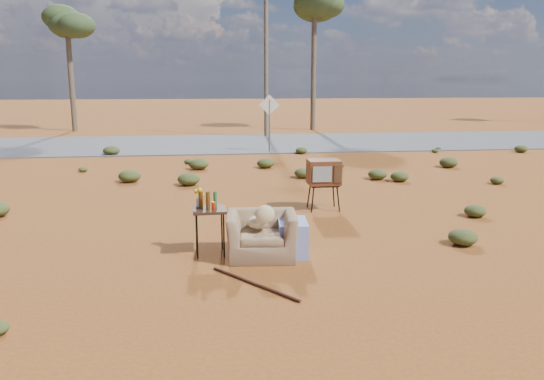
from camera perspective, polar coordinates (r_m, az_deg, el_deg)
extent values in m
plane|color=brown|center=(8.56, -0.71, -6.86)|extent=(140.00, 140.00, 0.00)
cube|color=#565659|center=(23.24, -4.85, 5.03)|extent=(140.00, 7.00, 0.04)
imported|color=#836547|center=(8.30, -1.14, -4.07)|extent=(1.13, 0.78, 0.94)
ellipsoid|color=#D5B982|center=(8.33, -1.49, -3.48)|extent=(0.34, 0.34, 0.20)
ellipsoid|color=#D5B982|center=(8.07, -0.76, -2.67)|extent=(0.30, 0.15, 0.30)
cube|color=#213998|center=(8.48, 2.23, -5.11)|extent=(0.50, 0.73, 0.55)
cube|color=black|center=(11.34, 5.57, 0.56)|extent=(0.60, 0.46, 0.03)
cylinder|color=black|center=(11.13, 4.39, -1.05)|extent=(0.03, 0.03, 0.54)
cylinder|color=black|center=(11.25, 7.14, -0.97)|extent=(0.03, 0.03, 0.54)
cylinder|color=black|center=(11.54, 3.99, -0.58)|extent=(0.03, 0.03, 0.54)
cylinder|color=black|center=(11.66, 6.64, -0.51)|extent=(0.03, 0.03, 0.54)
cube|color=brown|center=(11.29, 5.60, 1.94)|extent=(0.67, 0.52, 0.52)
cube|color=gray|center=(11.01, 5.43, 1.69)|extent=(0.40, 0.02, 0.33)
cube|color=#472D19|center=(11.08, 7.07, 1.72)|extent=(0.15, 0.02, 0.37)
cube|color=#362013|center=(8.42, -6.76, -2.13)|extent=(0.54, 0.54, 0.04)
cylinder|color=black|center=(8.31, -8.05, -4.94)|extent=(0.02, 0.02, 0.72)
cylinder|color=black|center=(8.33, -5.20, -4.83)|extent=(0.02, 0.02, 0.72)
cylinder|color=black|center=(8.71, -8.14, -4.17)|extent=(0.02, 0.02, 0.72)
cylinder|color=black|center=(8.73, -5.42, -4.07)|extent=(0.02, 0.02, 0.72)
cylinder|color=#4C2D0C|center=(8.43, -7.65, -1.05)|extent=(0.07, 0.07, 0.27)
cylinder|color=#4C2D0C|center=(8.30, -6.90, -1.16)|extent=(0.07, 0.07, 0.29)
cylinder|color=#275B2A|center=(8.50, -6.13, -0.99)|extent=(0.06, 0.06, 0.25)
cylinder|color=red|center=(8.31, -6.31, -1.70)|extent=(0.07, 0.07, 0.13)
cylinder|color=silver|center=(8.55, -7.87, -1.31)|extent=(0.08, 0.08, 0.14)
ellipsoid|color=yellow|center=(8.51, -7.90, -0.25)|extent=(0.17, 0.17, 0.12)
cylinder|color=#481C13|center=(7.32, -1.95, -10.01)|extent=(1.08, 1.35, 0.04)
cylinder|color=brown|center=(20.28, -0.28, 6.88)|extent=(0.06, 0.06, 2.00)
cube|color=silver|center=(20.23, -0.28, 9.13)|extent=(0.78, 0.04, 0.78)
cylinder|color=brown|center=(30.89, -20.82, 11.53)|extent=(0.28, 0.28, 6.00)
ellipsoid|color=#3C4F28|center=(31.01, -21.17, 16.14)|extent=(3.20, 3.20, 2.20)
cylinder|color=brown|center=(29.67, 4.50, 13.23)|extent=(0.28, 0.28, 7.00)
ellipsoid|color=#3C4F28|center=(29.89, 4.60, 18.99)|extent=(3.20, 3.20, 2.20)
cylinder|color=brown|center=(25.76, -0.64, 14.60)|extent=(0.20, 0.20, 8.00)
ellipsoid|color=#464D21|center=(11.54, 21.02, -2.12)|extent=(0.44, 0.44, 0.24)
ellipsoid|color=#464D21|center=(14.94, -15.08, 1.46)|extent=(0.60, 0.60, 0.33)
ellipsoid|color=#464D21|center=(15.39, 23.05, 0.97)|extent=(0.36, 0.36, 0.20)
ellipsoid|color=#464D21|center=(16.78, 7.14, 2.69)|extent=(0.40, 0.40, 0.22)
ellipsoid|color=#464D21|center=(17.77, -8.97, 3.05)|extent=(0.30, 0.30, 0.17)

